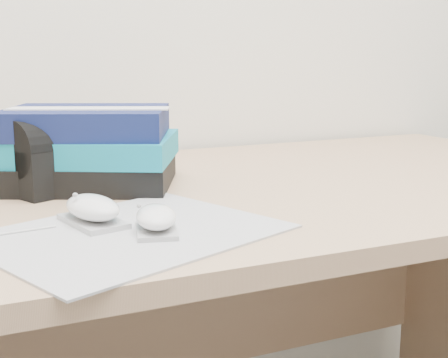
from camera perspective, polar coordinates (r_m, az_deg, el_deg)
name	(u,v)px	position (r m, az deg, el deg)	size (l,w,h in m)	color
desk	(202,299)	(1.21, -1.99, -10.90)	(1.60, 0.80, 0.73)	tan
mousepad	(130,233)	(0.81, -8.59, -4.89)	(0.36, 0.28, 0.00)	#93939A
mouse_rear	(93,210)	(0.84, -11.92, -2.77)	(0.08, 0.12, 0.04)	#B0B0B3
mouse_front	(156,219)	(0.80, -6.23, -3.65)	(0.07, 0.10, 0.04)	#A7A7AA
book_stack	(90,148)	(1.09, -12.13, 2.82)	(0.34, 0.32, 0.14)	black
pouch	(53,157)	(1.05, -15.41, 1.98)	(0.16, 0.14, 0.12)	black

